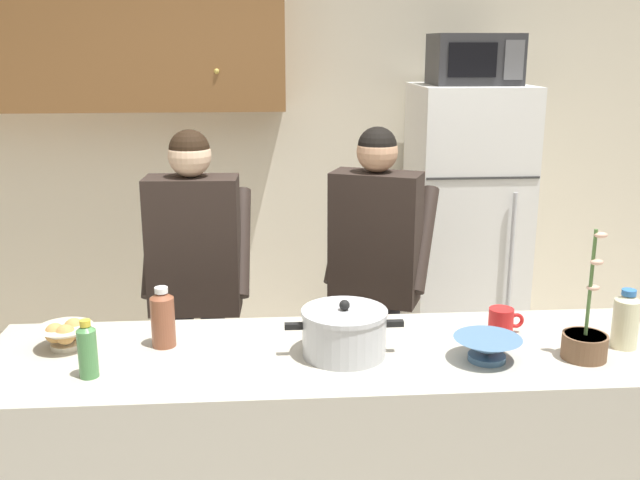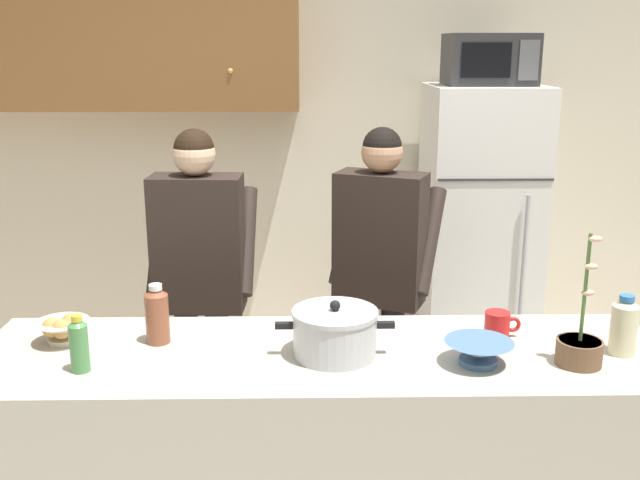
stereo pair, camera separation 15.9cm
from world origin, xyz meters
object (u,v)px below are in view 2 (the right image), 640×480
Objects in this scene: person_by_sink at (380,258)px; cooking_pot at (335,333)px; refrigerator at (478,233)px; potted_orchid at (580,347)px; coffee_mug at (498,325)px; bottle_mid_counter at (79,344)px; bottle_near_edge at (157,314)px; microwave at (489,59)px; empty_bowl at (479,351)px; bottle_far_corner at (624,325)px; bread_bowl at (62,329)px; person_near_pot at (199,263)px.

person_by_sink reaches higher than cooking_pot.
refrigerator is 3.84× the size of potted_orchid.
coffee_mug is 1.44m from bottle_mid_counter.
bottle_near_edge is 1.13× the size of bottle_mid_counter.
person_by_sink is (-0.68, -0.91, -0.87)m from microwave.
empty_bowl is at bearing -103.14° from microwave.
bottle_mid_counter is 0.91× the size of bottle_far_corner.
cooking_pot is 0.61m from coffee_mug.
bottle_near_edge is 0.31m from bottle_mid_counter.
potted_orchid is (1.42, -0.21, -0.04)m from bottle_near_edge.
potted_orchid is at bearing -155.32° from bottle_far_corner.
person_by_sink is 7.35× the size of bottle_near_edge.
bread_bowl is (-1.88, -1.74, -0.89)m from microwave.
refrigerator is at bearing 48.66° from bottle_mid_counter.
coffee_mug is (1.17, -0.73, -0.02)m from person_near_pot.
microwave is at bearing 63.55° from cooking_pot.
cooking_pot is at bearing -166.09° from coffee_mug.
refrigerator is 8.15× the size of bottle_far_corner.
person_by_sink is (0.83, 0.07, -0.00)m from person_near_pot.
cooking_pot is 0.90× the size of potted_orchid.
potted_orchid reaches higher than cooking_pot.
bottle_near_edge is at bearing 175.42° from bottle_far_corner.
cooking_pot reaches higher than empty_bowl.
person_by_sink is at bearing 118.25° from potted_orchid.
empty_bowl is at bearing -103.00° from refrigerator.
refrigerator reaches higher than potted_orchid.
bread_bowl reaches higher than coffee_mug.
bottle_near_edge is at bearing -136.49° from person_by_sink.
bottle_far_corner reaches higher than empty_bowl.
bottle_mid_counter reaches higher than bread_bowl.
bread_bowl is 0.89× the size of bottle_near_edge.
bottle_far_corner is at bearing 3.29° from bottle_mid_counter.
cooking_pot is at bearing -56.38° from person_near_pot.
coffee_mug is 0.68× the size of bread_bowl.
refrigerator reaches higher than bread_bowl.
person_near_pot reaches higher than bottle_mid_counter.
refrigerator is at bearing 77.00° from empty_bowl.
refrigerator is 1.89m from bottle_far_corner.
bottle_mid_counter is at bearing -179.22° from potted_orchid.
person_near_pot is at bearing -146.80° from microwave.
coffee_mug is at bearing -100.80° from refrigerator.
cooking_pot is 2.10× the size of bread_bowl.
cooking_pot is (0.58, -0.87, 0.01)m from person_near_pot.
potted_orchid is (-0.12, -1.97, 0.12)m from refrigerator.
bottle_near_edge is at bearing -93.15° from person_near_pot.
person_near_pot is at bearing -174.97° from person_by_sink.
bottle_mid_counter is (0.13, -0.23, 0.04)m from bread_bowl.
microwave is 3.66× the size of coffee_mug.
cooking_pot reaches higher than bread_bowl.
person_near_pot reaches higher than bottle_far_corner.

